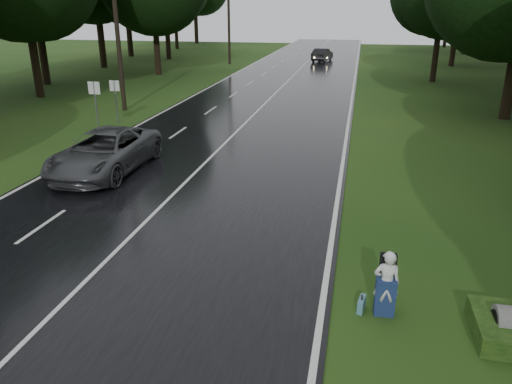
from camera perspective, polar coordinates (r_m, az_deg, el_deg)
ground at (r=13.50m, az=-17.74°, el=-8.53°), size 160.00×160.00×0.00m
road at (r=31.40m, az=0.02°, el=9.20°), size 12.00×140.00×0.04m
lane_center at (r=31.39m, az=0.02°, el=9.25°), size 0.12×140.00×0.01m
grey_car at (r=20.73m, az=-17.15°, el=4.50°), size 2.78×6.00×1.67m
far_car at (r=61.43m, az=7.70°, el=15.52°), size 2.37×4.70×1.48m
hitchhiker at (r=11.20m, az=14.88°, el=-10.41°), size 0.58×0.52×1.55m
suitcase at (r=11.49m, az=12.14°, el=-12.62°), size 0.20×0.45×0.31m
utility_pole_mid at (r=33.31m, az=-14.98°, el=9.15°), size 1.80×0.28×10.68m
utility_pole_far at (r=58.26m, az=-3.08°, el=14.61°), size 1.80×0.28×10.87m
road_sign_a at (r=27.75m, az=-17.74°, el=6.59°), size 0.64×0.10×2.69m
road_sign_b at (r=29.65m, az=-15.70°, el=7.68°), size 0.59×0.10×2.44m
tree_left_d at (r=40.31m, az=-23.71°, el=10.07°), size 9.92×9.92×15.51m
tree_left_e at (r=50.06m, az=-11.23°, el=13.21°), size 9.24×9.24×14.43m
tree_left_f at (r=64.62m, az=-10.06°, el=14.96°), size 8.96×8.96×14.00m
tree_right_d at (r=33.28m, az=26.83°, el=7.61°), size 8.55×8.55×13.37m
tree_right_e at (r=47.24m, az=19.77°, el=11.96°), size 8.87×8.87×13.86m
tree_right_f at (r=60.36m, az=21.69°, el=13.44°), size 9.14×9.14×14.28m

